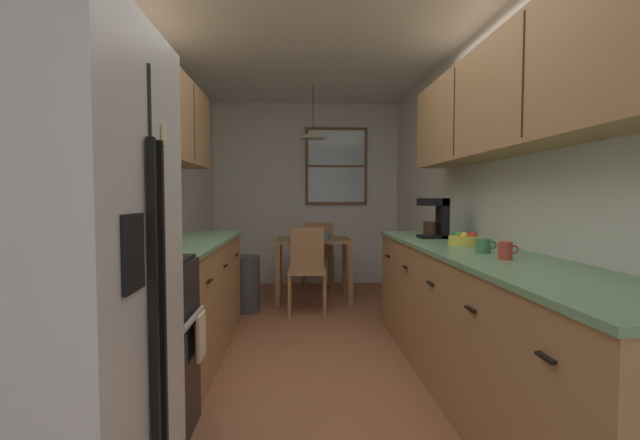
# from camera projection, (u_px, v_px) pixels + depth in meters

# --- Properties ---
(ground_plane) EXTENTS (12.00, 12.00, 0.00)m
(ground_plane) POSITION_uv_depth(u_px,v_px,m) (313.00, 343.00, 3.74)
(ground_plane) COLOR #995B3D
(wall_left) EXTENTS (0.10, 9.00, 2.55)m
(wall_left) POSITION_uv_depth(u_px,v_px,m) (147.00, 192.00, 3.60)
(wall_left) COLOR silver
(wall_left) RESTS_ON ground
(wall_right) EXTENTS (0.10, 9.00, 2.55)m
(wall_right) POSITION_uv_depth(u_px,v_px,m) (472.00, 192.00, 3.74)
(wall_right) COLOR silver
(wall_right) RESTS_ON ground
(wall_back) EXTENTS (4.40, 0.10, 2.55)m
(wall_back) POSITION_uv_depth(u_px,v_px,m) (306.00, 194.00, 6.32)
(wall_back) COLOR silver
(wall_back) RESTS_ON ground
(ceiling_slab) EXTENTS (4.40, 9.00, 0.08)m
(ceiling_slab) POSITION_uv_depth(u_px,v_px,m) (313.00, 30.00, 3.60)
(ceiling_slab) COLOR white
(refrigerator) EXTENTS (0.73, 0.78, 1.79)m
(refrigerator) POSITION_uv_depth(u_px,v_px,m) (40.00, 303.00, 1.40)
(refrigerator) COLOR silver
(refrigerator) RESTS_ON ground
(stove_range) EXTENTS (0.66, 0.65, 1.10)m
(stove_range) POSITION_uv_depth(u_px,v_px,m) (121.00, 354.00, 2.15)
(stove_range) COLOR black
(stove_range) RESTS_ON ground
(microwave_over_range) EXTENTS (0.39, 0.60, 0.30)m
(microwave_over_range) POSITION_uv_depth(u_px,v_px,m) (90.00, 111.00, 2.09)
(microwave_over_range) COLOR silver
(counter_left) EXTENTS (0.64, 1.94, 0.90)m
(counter_left) POSITION_uv_depth(u_px,v_px,m) (186.00, 298.00, 3.44)
(counter_left) COLOR #A87A4C
(counter_left) RESTS_ON ground
(upper_cabinets_left) EXTENTS (0.33, 2.02, 0.67)m
(upper_cabinets_left) POSITION_uv_depth(u_px,v_px,m) (162.00, 115.00, 3.31)
(upper_cabinets_left) COLOR #A87A4C
(counter_right) EXTENTS (0.64, 3.21, 0.90)m
(counter_right) POSITION_uv_depth(u_px,v_px,m) (478.00, 322.00, 2.77)
(counter_right) COLOR #A87A4C
(counter_right) RESTS_ON ground
(upper_cabinets_right) EXTENTS (0.33, 2.89, 0.67)m
(upper_cabinets_right) POSITION_uv_depth(u_px,v_px,m) (509.00, 97.00, 2.66)
(upper_cabinets_right) COLOR #A87A4C
(dining_table) EXTENTS (0.88, 0.71, 0.73)m
(dining_table) POSITION_uv_depth(u_px,v_px,m) (313.00, 249.00, 5.31)
(dining_table) COLOR olive
(dining_table) RESTS_ON ground
(dining_chair_near) EXTENTS (0.41, 0.41, 0.90)m
(dining_chair_near) POSITION_uv_depth(u_px,v_px,m) (307.00, 265.00, 4.76)
(dining_chair_near) COLOR #A87A4C
(dining_chair_near) RESTS_ON ground
(dining_chair_far) EXTENTS (0.41, 0.41, 0.90)m
(dining_chair_far) POSITION_uv_depth(u_px,v_px,m) (318.00, 252.00, 5.88)
(dining_chair_far) COLOR #A87A4C
(dining_chair_far) RESTS_ON ground
(pendant_light) EXTENTS (0.32, 0.32, 0.63)m
(pendant_light) POSITION_uv_depth(u_px,v_px,m) (313.00, 134.00, 5.24)
(pendant_light) COLOR black
(back_window) EXTENTS (0.87, 0.05, 1.08)m
(back_window) POSITION_uv_depth(u_px,v_px,m) (336.00, 166.00, 6.25)
(back_window) COLOR brown
(trash_bin) EXTENTS (0.33, 0.33, 0.60)m
(trash_bin) POSITION_uv_depth(u_px,v_px,m) (244.00, 284.00, 4.77)
(trash_bin) COLOR #3F3F42
(trash_bin) RESTS_ON ground
(storage_canister) EXTENTS (0.11, 0.11, 0.18)m
(storage_canister) POSITION_uv_depth(u_px,v_px,m) (147.00, 239.00, 2.56)
(storage_canister) COLOR #D84C19
(storage_canister) RESTS_ON counter_left
(dish_towel) EXTENTS (0.02, 0.16, 0.24)m
(dish_towel) POSITION_uv_depth(u_px,v_px,m) (201.00, 336.00, 2.33)
(dish_towel) COLOR beige
(coffee_maker) EXTENTS (0.22, 0.18, 0.32)m
(coffee_maker) POSITION_uv_depth(u_px,v_px,m) (436.00, 217.00, 3.59)
(coffee_maker) COLOR black
(coffee_maker) RESTS_ON counter_right
(mug_by_coffeemaker) EXTENTS (0.13, 0.09, 0.09)m
(mug_by_coffeemaker) POSITION_uv_depth(u_px,v_px,m) (484.00, 246.00, 2.63)
(mug_by_coffeemaker) COLOR #3F7F4C
(mug_by_coffeemaker) RESTS_ON counter_right
(mug_spare) EXTENTS (0.11, 0.07, 0.09)m
(mug_spare) POSITION_uv_depth(u_px,v_px,m) (506.00, 251.00, 2.36)
(mug_spare) COLOR #BF3F33
(mug_spare) RESTS_ON counter_right
(fruit_bowl) EXTENTS (0.23, 0.23, 0.09)m
(fruit_bowl) POSITION_uv_depth(u_px,v_px,m) (465.00, 239.00, 3.08)
(fruit_bowl) COLOR #E5D14C
(fruit_bowl) RESTS_ON counter_right
(table_serving_bowl) EXTENTS (0.18, 0.18, 0.06)m
(table_serving_bowl) POSITION_uv_depth(u_px,v_px,m) (323.00, 237.00, 5.26)
(table_serving_bowl) COLOR #4C7299
(table_serving_bowl) RESTS_ON dining_table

